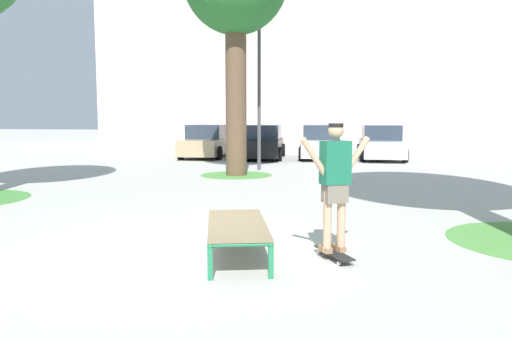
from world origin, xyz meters
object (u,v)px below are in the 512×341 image
(car_silver, at_px, (381,144))
(car_tan, at_px, (207,142))
(skater, at_px, (335,178))
(light_post, at_px, (259,59))
(skateboard, at_px, (334,253))
(car_black, at_px, (262,143))
(car_white, at_px, (321,143))
(skate_box, at_px, (237,226))

(car_silver, bearing_deg, car_tan, -178.73)
(skater, xyz_separation_m, car_silver, (1.81, 15.79, -0.38))
(car_silver, relative_size, light_post, 0.73)
(skateboard, bearing_deg, car_tan, 111.03)
(skater, relative_size, light_post, 0.29)
(car_black, xyz_separation_m, car_white, (2.60, 0.42, 0.00))
(skateboard, relative_size, car_silver, 0.19)
(skate_box, bearing_deg, car_tan, 106.72)
(skate_box, xyz_separation_m, car_silver, (3.09, 15.91, 0.28))
(skateboard, height_order, light_post, light_post)
(car_tan, height_order, car_silver, same)
(skate_box, bearing_deg, car_silver, 79.02)
(skater, xyz_separation_m, car_black, (-3.40, 15.40, -0.38))
(light_post, bearing_deg, car_white, 69.40)
(skater, height_order, light_post, light_post)
(skateboard, distance_m, skater, 0.99)
(car_white, bearing_deg, skater, -87.12)
(skater, distance_m, car_black, 15.78)
(car_black, distance_m, light_post, 5.75)
(skateboard, bearing_deg, car_black, 102.45)
(car_white, bearing_deg, skate_box, -91.73)
(car_black, distance_m, car_white, 2.64)
(skate_box, xyz_separation_m, car_tan, (-4.73, 15.73, 0.28))
(car_white, distance_m, car_silver, 2.61)
(skater, distance_m, car_white, 15.85)
(skateboard, relative_size, car_black, 0.19)
(car_white, bearing_deg, skateboard, -87.12)
(skate_box, distance_m, skater, 1.44)
(skate_box, distance_m, skateboard, 1.33)
(car_tan, distance_m, car_silver, 7.82)
(skate_box, xyz_separation_m, light_post, (-1.47, 10.74, 3.41))
(car_black, bearing_deg, car_silver, 4.22)
(skater, relative_size, car_tan, 0.40)
(light_post, bearing_deg, skate_box, -82.19)
(skate_box, relative_size, car_tan, 0.48)
(skater, height_order, car_white, skater)
(car_black, relative_size, car_white, 1.00)
(skate_box, bearing_deg, skateboard, 5.19)
(car_tan, relative_size, car_silver, 1.00)
(car_black, bearing_deg, skate_box, -82.21)
(skateboard, relative_size, light_post, 0.14)
(skateboard, height_order, car_silver, car_silver)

